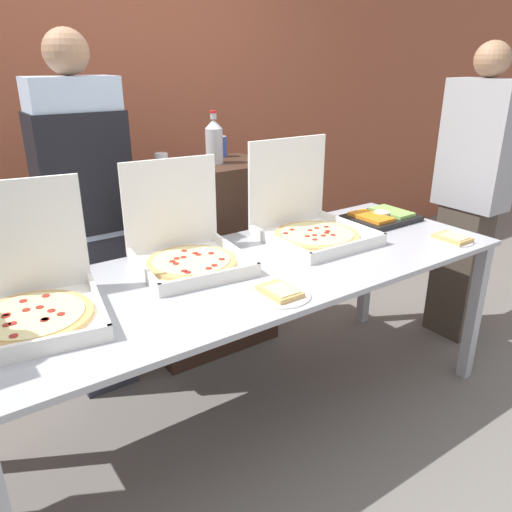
{
  "coord_description": "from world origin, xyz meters",
  "views": [
    {
      "loc": [
        -1.19,
        -1.69,
        1.7
      ],
      "look_at": [
        0.0,
        0.0,
        0.88
      ],
      "focal_mm": 35.0,
      "sensor_mm": 36.0,
      "label": 1
    }
  ],
  "objects_px": {
    "soda_can_silver": "(162,165)",
    "person_guest_plaid": "(471,194)",
    "veggie_tray": "(381,217)",
    "soda_can_colored": "(221,146)",
    "pizza_box_far_left": "(186,247)",
    "pizza_box_far_right": "(309,221)",
    "pizza_box_near_left": "(29,297)",
    "paper_plate_front_right": "(280,293)",
    "soda_bottle": "(214,141)",
    "person_server_vest": "(86,204)",
    "paper_plate_front_left": "(452,239)"
  },
  "relations": [
    {
      "from": "pizza_box_far_left",
      "to": "soda_can_colored",
      "type": "bearing_deg",
      "value": 55.32
    },
    {
      "from": "pizza_box_far_right",
      "to": "veggie_tray",
      "type": "relative_size",
      "value": 1.34
    },
    {
      "from": "pizza_box_near_left",
      "to": "pizza_box_far_left",
      "type": "xyz_separation_m",
      "value": [
        0.69,
        0.13,
        -0.0
      ]
    },
    {
      "from": "person_server_vest",
      "to": "pizza_box_far_right",
      "type": "bearing_deg",
      "value": 150.24
    },
    {
      "from": "pizza_box_near_left",
      "to": "paper_plate_front_left",
      "type": "relative_size",
      "value": 2.71
    },
    {
      "from": "pizza_box_near_left",
      "to": "pizza_box_far_right",
      "type": "distance_m",
      "value": 1.39
    },
    {
      "from": "paper_plate_front_left",
      "to": "person_server_vest",
      "type": "xyz_separation_m",
      "value": [
        -1.53,
        1.02,
        0.19
      ]
    },
    {
      "from": "paper_plate_front_right",
      "to": "soda_can_silver",
      "type": "bearing_deg",
      "value": 93.48
    },
    {
      "from": "pizza_box_far_left",
      "to": "soda_can_silver",
      "type": "height_order",
      "value": "pizza_box_far_left"
    },
    {
      "from": "soda_bottle",
      "to": "person_guest_plaid",
      "type": "distance_m",
      "value": 1.57
    },
    {
      "from": "soda_can_silver",
      "to": "person_guest_plaid",
      "type": "relative_size",
      "value": 0.07
    },
    {
      "from": "pizza_box_far_right",
      "to": "soda_can_colored",
      "type": "bearing_deg",
      "value": 95.15
    },
    {
      "from": "pizza_box_near_left",
      "to": "person_guest_plaid",
      "type": "bearing_deg",
      "value": 7.1
    },
    {
      "from": "pizza_box_near_left",
      "to": "paper_plate_front_right",
      "type": "xyz_separation_m",
      "value": [
        0.84,
        -0.37,
        -0.07
      ]
    },
    {
      "from": "soda_bottle",
      "to": "soda_can_silver",
      "type": "xyz_separation_m",
      "value": [
        -0.41,
        -0.17,
        -0.06
      ]
    },
    {
      "from": "pizza_box_far_right",
      "to": "person_guest_plaid",
      "type": "bearing_deg",
      "value": -9.45
    },
    {
      "from": "pizza_box_near_left",
      "to": "pizza_box_far_left",
      "type": "relative_size",
      "value": 1.08
    },
    {
      "from": "paper_plate_front_right",
      "to": "soda_bottle",
      "type": "distance_m",
      "value": 1.21
    },
    {
      "from": "veggie_tray",
      "to": "person_guest_plaid",
      "type": "distance_m",
      "value": 0.61
    },
    {
      "from": "pizza_box_near_left",
      "to": "pizza_box_far_right",
      "type": "relative_size",
      "value": 1.08
    },
    {
      "from": "pizza_box_far_right",
      "to": "pizza_box_near_left",
      "type": "bearing_deg",
      "value": -175.08
    },
    {
      "from": "paper_plate_front_left",
      "to": "person_server_vest",
      "type": "relative_size",
      "value": 0.11
    },
    {
      "from": "pizza_box_far_right",
      "to": "soda_can_silver",
      "type": "distance_m",
      "value": 0.8
    },
    {
      "from": "paper_plate_front_right",
      "to": "paper_plate_front_left",
      "type": "distance_m",
      "value": 1.11
    },
    {
      "from": "person_guest_plaid",
      "to": "paper_plate_front_right",
      "type": "bearing_deg",
      "value": 98.83
    },
    {
      "from": "pizza_box_far_left",
      "to": "soda_bottle",
      "type": "xyz_separation_m",
      "value": [
        0.5,
        0.58,
        0.36
      ]
    },
    {
      "from": "pizza_box_far_left",
      "to": "person_server_vest",
      "type": "distance_m",
      "value": 0.6
    },
    {
      "from": "soda_bottle",
      "to": "person_server_vest",
      "type": "bearing_deg",
      "value": -175.43
    },
    {
      "from": "veggie_tray",
      "to": "soda_can_silver",
      "type": "height_order",
      "value": "soda_can_silver"
    },
    {
      "from": "pizza_box_far_right",
      "to": "soda_can_colored",
      "type": "height_order",
      "value": "pizza_box_far_right"
    },
    {
      "from": "veggie_tray",
      "to": "soda_can_colored",
      "type": "distance_m",
      "value": 1.05
    },
    {
      "from": "soda_can_silver",
      "to": "person_guest_plaid",
      "type": "height_order",
      "value": "person_guest_plaid"
    },
    {
      "from": "paper_plate_front_left",
      "to": "soda_bottle",
      "type": "relative_size",
      "value": 0.71
    },
    {
      "from": "paper_plate_front_right",
      "to": "person_guest_plaid",
      "type": "bearing_deg",
      "value": 8.83
    },
    {
      "from": "pizza_box_far_left",
      "to": "veggie_tray",
      "type": "relative_size",
      "value": 1.33
    },
    {
      "from": "pizza_box_far_left",
      "to": "paper_plate_front_left",
      "type": "relative_size",
      "value": 2.51
    },
    {
      "from": "soda_bottle",
      "to": "person_server_vest",
      "type": "height_order",
      "value": "person_server_vest"
    },
    {
      "from": "pizza_box_near_left",
      "to": "person_server_vest",
      "type": "bearing_deg",
      "value": 66.68
    },
    {
      "from": "paper_plate_front_right",
      "to": "soda_can_silver",
      "type": "xyz_separation_m",
      "value": [
        -0.06,
        0.91,
        0.36
      ]
    },
    {
      "from": "soda_bottle",
      "to": "person_guest_plaid",
      "type": "height_order",
      "value": "person_guest_plaid"
    },
    {
      "from": "pizza_box_far_right",
      "to": "person_server_vest",
      "type": "xyz_separation_m",
      "value": [
        -0.97,
        0.55,
        0.12
      ]
    },
    {
      "from": "pizza_box_far_right",
      "to": "paper_plate_front_left",
      "type": "bearing_deg",
      "value": -38.67
    },
    {
      "from": "pizza_box_near_left",
      "to": "person_guest_plaid",
      "type": "height_order",
      "value": "person_guest_plaid"
    },
    {
      "from": "soda_can_silver",
      "to": "soda_can_colored",
      "type": "height_order",
      "value": "same"
    },
    {
      "from": "paper_plate_front_left",
      "to": "person_server_vest",
      "type": "height_order",
      "value": "person_server_vest"
    },
    {
      "from": "paper_plate_front_left",
      "to": "soda_can_colored",
      "type": "height_order",
      "value": "soda_can_colored"
    },
    {
      "from": "veggie_tray",
      "to": "person_guest_plaid",
      "type": "height_order",
      "value": "person_guest_plaid"
    },
    {
      "from": "paper_plate_front_left",
      "to": "person_guest_plaid",
      "type": "relative_size",
      "value": 0.12
    },
    {
      "from": "veggie_tray",
      "to": "person_guest_plaid",
      "type": "xyz_separation_m",
      "value": [
        0.57,
        -0.18,
        0.09
      ]
    },
    {
      "from": "person_server_vest",
      "to": "soda_bottle",
      "type": "bearing_deg",
      "value": -175.43
    }
  ]
}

